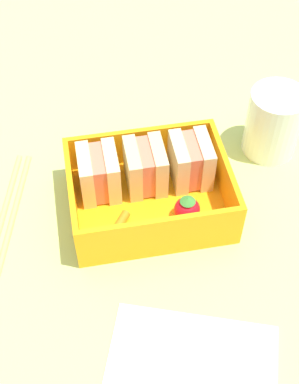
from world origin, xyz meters
The scene contains 11 objects.
ground_plane centered at (0.00, 0.00, -1.00)cm, with size 120.00×120.00×2.00cm, color #B4CB70.
bento_tray centered at (0.00, 0.00, 0.60)cm, with size 17.85×13.77×1.20cm, color #FBA112.
bento_rim centered at (0.00, 0.00, 3.68)cm, with size 17.85×13.77×4.97cm.
sandwich_left centered at (-5.35, 2.69, 4.00)cm, with size 4.40×5.39×5.60cm.
sandwich_center_left centered at (0.00, 2.69, 4.00)cm, with size 4.40×5.39×5.60cm.
sandwich_center centered at (5.35, 2.69, 4.00)cm, with size 4.40×5.39×5.60cm.
carrot_stick_far_left centered at (-4.19, -3.47, 1.70)cm, with size 1.00×1.00×4.22cm, color orange.
strawberry_far_left centered at (3.63, -3.17, 2.76)cm, with size 2.89×2.89×3.49cm.
chopstick_pair centered at (-16.37, 1.36, 0.35)cm, with size 6.28×19.01×0.70cm.
drinking_glass centered at (16.71, 6.76, 4.32)cm, with size 6.79×6.79×8.65cm, color white.
folded_napkin centered at (0.74, -18.74, 0.20)cm, with size 16.00×8.94×0.40cm, color silver.
Camera 1 is at (-6.96, -37.77, 49.38)cm, focal length 50.00 mm.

